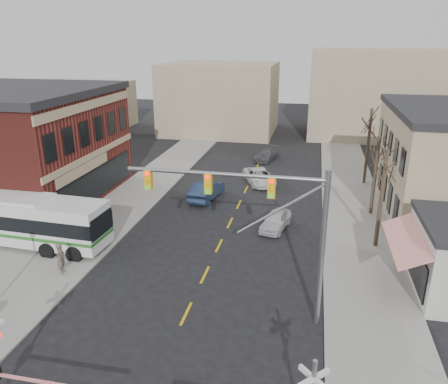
# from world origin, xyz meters

# --- Properties ---
(ground) EXTENTS (160.00, 160.00, 0.00)m
(ground) POSITION_xyz_m (0.00, 0.00, 0.00)
(ground) COLOR black
(ground) RESTS_ON ground
(sidewalk_west) EXTENTS (5.00, 60.00, 0.12)m
(sidewalk_west) POSITION_xyz_m (-9.50, 20.00, 0.06)
(sidewalk_west) COLOR gray
(sidewalk_west) RESTS_ON ground
(sidewalk_east) EXTENTS (5.00, 60.00, 0.12)m
(sidewalk_east) POSITION_xyz_m (9.50, 20.00, 0.06)
(sidewalk_east) COLOR gray
(sidewalk_east) RESTS_ON ground
(tree_east_a) EXTENTS (0.28, 0.28, 6.75)m
(tree_east_a) POSITION_xyz_m (10.50, 12.00, 3.50)
(tree_east_a) COLOR #382B21
(tree_east_a) RESTS_ON sidewalk_east
(tree_east_b) EXTENTS (0.28, 0.28, 6.30)m
(tree_east_b) POSITION_xyz_m (10.80, 18.00, 3.27)
(tree_east_b) COLOR #382B21
(tree_east_b) RESTS_ON sidewalk_east
(tree_east_c) EXTENTS (0.28, 0.28, 7.20)m
(tree_east_c) POSITION_xyz_m (11.00, 26.00, 3.72)
(tree_east_c) COLOR #382B21
(tree_east_c) RESTS_ON sidewalk_east
(transit_bus) EXTENTS (13.20, 3.51, 3.37)m
(transit_bus) POSITION_xyz_m (-13.64, 7.54, 1.89)
(transit_bus) COLOR silver
(transit_bus) RESTS_ON ground
(traffic_signal_mast) EXTENTS (9.64, 0.30, 8.00)m
(traffic_signal_mast) POSITION_xyz_m (3.94, 2.66, 5.72)
(traffic_signal_mast) COLOR gray
(traffic_signal_mast) RESTS_ON ground
(rr_crossing_west) EXTENTS (5.60, 1.36, 4.00)m
(rr_crossing_west) POSITION_xyz_m (-5.32, -4.81, 1.97)
(rr_crossing_west) COLOR gray
(rr_crossing_west) RESTS_ON ground
(car_a) EXTENTS (2.41, 4.17, 1.34)m
(car_a) POSITION_xyz_m (3.52, 13.64, 0.67)
(car_a) COLOR silver
(car_a) RESTS_ON ground
(car_b) EXTENTS (2.39, 5.07, 1.61)m
(car_b) POSITION_xyz_m (-3.05, 18.84, 0.80)
(car_b) COLOR #1B2B45
(car_b) RESTS_ON ground
(car_c) EXTENTS (4.14, 5.51, 1.39)m
(car_c) POSITION_xyz_m (0.98, 24.04, 0.70)
(car_c) COLOR silver
(car_c) RESTS_ON ground
(car_d) EXTENTS (2.91, 4.92, 1.34)m
(car_d) POSITION_xyz_m (0.64, 32.88, 0.67)
(car_d) COLOR #45464B
(car_d) RESTS_ON ground
(pedestrian_near) EXTENTS (0.64, 0.81, 1.96)m
(pedestrian_near) POSITION_xyz_m (-8.40, 4.33, 1.10)
(pedestrian_near) COLOR #5C5149
(pedestrian_near) RESTS_ON sidewalk_west
(pedestrian_far) EXTENTS (1.09, 0.99, 1.83)m
(pedestrian_far) POSITION_xyz_m (-10.89, 7.04, 1.03)
(pedestrian_far) COLOR #2E3851
(pedestrian_far) RESTS_ON sidewalk_west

